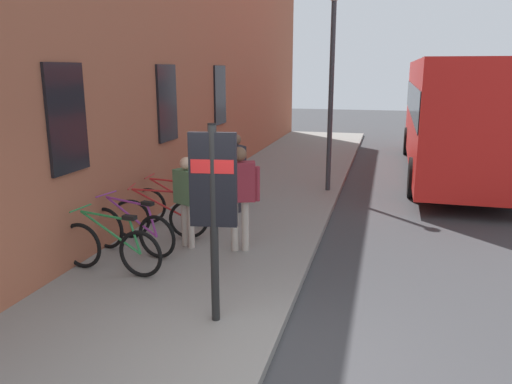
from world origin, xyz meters
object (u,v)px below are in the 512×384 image
object	(u,v)px
pedestrian_near_bus	(240,188)
street_lamp	(332,74)
bicycle_leaning_wall	(160,217)
transit_info_sign	(213,193)
city_bus	(455,110)
pedestrian_by_facade	(187,193)
bicycle_far_end	(111,248)
bicycle_by_door	(174,206)
pedestrian_crossing_street	(236,165)
bicycle_mid_rack	(131,231)

from	to	relation	value
pedestrian_near_bus	street_lamp	bearing A→B (deg)	-10.93
bicycle_leaning_wall	transit_info_sign	bearing A→B (deg)	-143.37
transit_info_sign	street_lamp	size ratio (longest dim) A/B	0.50
city_bus	pedestrian_by_facade	xyz separation A→B (m)	(-8.43, 5.13, -0.84)
pedestrian_near_bus	pedestrian_by_facade	xyz separation A→B (m)	(-0.05, 0.91, -0.12)
bicycle_leaning_wall	transit_info_sign	world-z (taller)	transit_info_sign
city_bus	street_lamp	bearing A→B (deg)	137.64
bicycle_far_end	bicycle_leaning_wall	bearing A→B (deg)	-1.19
bicycle_by_door	pedestrian_by_facade	world-z (taller)	pedestrian_by_facade
bicycle_far_end	pedestrian_near_bus	size ratio (longest dim) A/B	1.00
pedestrian_crossing_street	bicycle_leaning_wall	bearing A→B (deg)	158.49
transit_info_sign	pedestrian_near_bus	bearing A→B (deg)	9.37
bicycle_leaning_wall	street_lamp	world-z (taller)	street_lamp
bicycle_far_end	pedestrian_crossing_street	bearing A→B (deg)	-12.85
bicycle_by_door	bicycle_leaning_wall	bearing A→B (deg)	-174.47
city_bus	pedestrian_by_facade	world-z (taller)	city_bus
bicycle_mid_rack	city_bus	bearing A→B (deg)	-33.46
pedestrian_by_facade	pedestrian_crossing_street	distance (m)	2.35
bicycle_far_end	street_lamp	distance (m)	7.10
bicycle_far_end	transit_info_sign	xyz separation A→B (m)	(-1.00, -2.00, 1.21)
transit_info_sign	street_lamp	bearing A→B (deg)	-4.17
street_lamp	bicycle_leaning_wall	bearing A→B (deg)	151.17
bicycle_by_door	street_lamp	distance (m)	5.14
bicycle_far_end	bicycle_mid_rack	distance (m)	0.83
bicycle_far_end	street_lamp	bearing A→B (deg)	-22.25
bicycle_by_door	transit_info_sign	bearing A→B (deg)	-149.41
bicycle_far_end	bicycle_mid_rack	size ratio (longest dim) A/B	1.01
bicycle_mid_rack	bicycle_by_door	distance (m)	1.64
bicycle_mid_rack	bicycle_leaning_wall	distance (m)	0.83
bicycle_by_door	bicycle_far_end	bearing A→B (deg)	-178.95
bicycle_mid_rack	street_lamp	size ratio (longest dim) A/B	0.36
bicycle_far_end	pedestrian_near_bus	distance (m)	2.24
pedestrian_crossing_street	bicycle_mid_rack	bearing A→B (deg)	161.82
transit_info_sign	bicycle_by_door	bearing A→B (deg)	30.59
bicycle_by_door	pedestrian_crossing_street	bearing A→B (deg)	-35.64
bicycle_far_end	pedestrian_crossing_street	world-z (taller)	pedestrian_crossing_street
pedestrian_near_bus	pedestrian_by_facade	world-z (taller)	pedestrian_near_bus
pedestrian_by_facade	pedestrian_near_bus	bearing A→B (deg)	-86.65
pedestrian_near_bus	pedestrian_crossing_street	bearing A→B (deg)	18.30
transit_info_sign	pedestrian_near_bus	distance (m)	2.49
pedestrian_by_facade	street_lamp	xyz separation A→B (m)	(4.81, -1.83, 1.91)
transit_info_sign	pedestrian_near_bus	world-z (taller)	transit_info_sign
pedestrian_by_facade	pedestrian_crossing_street	xyz separation A→B (m)	(2.35, -0.16, 0.06)
bicycle_by_door	transit_info_sign	world-z (taller)	transit_info_sign
pedestrian_near_bus	transit_info_sign	bearing A→B (deg)	-170.63
bicycle_by_door	pedestrian_near_bus	distance (m)	2.07
bicycle_far_end	bicycle_leaning_wall	world-z (taller)	same
bicycle_leaning_wall	street_lamp	xyz separation A→B (m)	(4.52, -2.49, 2.48)
bicycle_by_door	pedestrian_near_bus	world-z (taller)	pedestrian_near_bus
bicycle_far_end	pedestrian_by_facade	xyz separation A→B (m)	(1.35, -0.69, 0.57)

